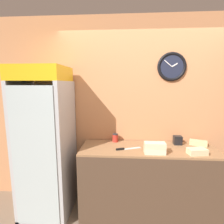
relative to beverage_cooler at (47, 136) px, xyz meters
The scene contains 10 objects.
wall_back 1.43m from the beverage_cooler, 14.02° to the left, with size 5.20×0.10×2.70m.
prep_counter 1.48m from the beverage_cooler, ahead, with size 1.77×0.58×0.93m.
beverage_cooler is the anchor object (origin of this frame).
sandwich_stack_bottom 1.42m from the beverage_cooler, ahead, with size 0.25×0.12×0.07m.
sandwich_stack_middle 1.42m from the beverage_cooler, ahead, with size 0.25×0.12×0.07m.
sandwich_flat_left 2.07m from the beverage_cooler, ahead, with size 0.25×0.20×0.06m.
sandwich_flat_right 1.92m from the beverage_cooler, ahead, with size 0.23×0.16×0.07m.
chefs_knife 1.06m from the beverage_cooler, ahead, with size 0.33×0.16×0.02m.
condiment_jar 0.94m from the beverage_cooler, 13.75° to the left, with size 0.08×0.08×0.12m.
napkin_dispenser 1.79m from the beverage_cooler, ahead, with size 0.11×0.09×0.12m.
Camera 1 is at (-0.32, -1.38, 1.77)m, focal length 28.00 mm.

